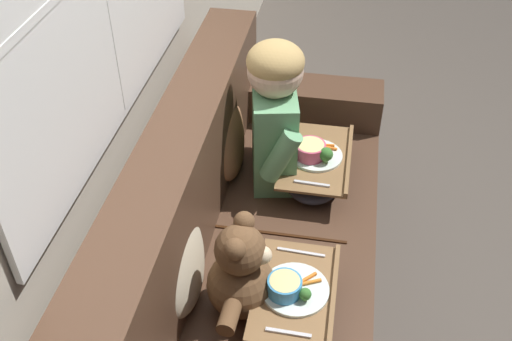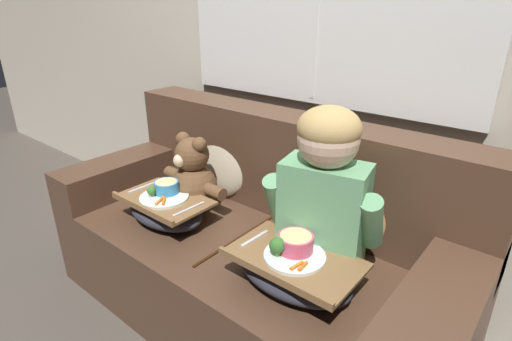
{
  "view_description": "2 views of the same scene",
  "coord_description": "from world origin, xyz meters",
  "px_view_note": "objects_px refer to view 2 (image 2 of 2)",
  "views": [
    {
      "loc": [
        -1.64,
        -0.24,
        2.13
      ],
      "look_at": [
        0.05,
        0.05,
        0.72
      ],
      "focal_mm": 42.0,
      "sensor_mm": 36.0,
      "label": 1
    },
    {
      "loc": [
        1.01,
        -1.15,
        1.4
      ],
      "look_at": [
        -0.01,
        0.08,
        0.72
      ],
      "focal_mm": 28.0,
      "sensor_mm": 36.0,
      "label": 2
    }
  ],
  "objects_px": {
    "lap_tray_child": "(294,269)",
    "child_figure": "(325,183)",
    "couch": "(255,248)",
    "teddy_bear": "(193,178)",
    "lap_tray_teddy": "(165,208)",
    "throw_pillow_behind_teddy": "(222,161)",
    "throw_pillow_behind_child": "(348,201)"
  },
  "relations": [
    {
      "from": "lap_tray_child",
      "to": "child_figure",
      "type": "bearing_deg",
      "value": 89.43
    },
    {
      "from": "couch",
      "to": "teddy_bear",
      "type": "xyz_separation_m",
      "value": [
        -0.36,
        -0.04,
        0.27
      ]
    },
    {
      "from": "couch",
      "to": "teddy_bear",
      "type": "distance_m",
      "value": 0.45
    },
    {
      "from": "lap_tray_teddy",
      "to": "throw_pillow_behind_teddy",
      "type": "bearing_deg",
      "value": 89.81
    },
    {
      "from": "throw_pillow_behind_teddy",
      "to": "lap_tray_teddy",
      "type": "height_order",
      "value": "throw_pillow_behind_teddy"
    },
    {
      "from": "couch",
      "to": "child_figure",
      "type": "bearing_deg",
      "value": -5.67
    },
    {
      "from": "throw_pillow_behind_child",
      "to": "lap_tray_child",
      "type": "relative_size",
      "value": 0.89
    },
    {
      "from": "lap_tray_child",
      "to": "lap_tray_teddy",
      "type": "bearing_deg",
      "value": 179.96
    },
    {
      "from": "teddy_bear",
      "to": "lap_tray_child",
      "type": "relative_size",
      "value": 0.89
    },
    {
      "from": "throw_pillow_behind_teddy",
      "to": "lap_tray_teddy",
      "type": "relative_size",
      "value": 0.89
    },
    {
      "from": "child_figure",
      "to": "throw_pillow_behind_child",
      "type": "bearing_deg",
      "value": 90.06
    },
    {
      "from": "couch",
      "to": "child_figure",
      "type": "height_order",
      "value": "child_figure"
    },
    {
      "from": "teddy_bear",
      "to": "lap_tray_child",
      "type": "height_order",
      "value": "teddy_bear"
    },
    {
      "from": "child_figure",
      "to": "lap_tray_child",
      "type": "relative_size",
      "value": 1.35
    },
    {
      "from": "throw_pillow_behind_child",
      "to": "teddy_bear",
      "type": "distance_m",
      "value": 0.76
    },
    {
      "from": "throw_pillow_behind_child",
      "to": "throw_pillow_behind_teddy",
      "type": "relative_size",
      "value": 1.08
    },
    {
      "from": "child_figure",
      "to": "lap_tray_child",
      "type": "distance_m",
      "value": 0.33
    },
    {
      "from": "throw_pillow_behind_teddy",
      "to": "child_figure",
      "type": "xyz_separation_m",
      "value": [
        0.73,
        -0.21,
        0.16
      ]
    },
    {
      "from": "couch",
      "to": "lap_tray_child",
      "type": "relative_size",
      "value": 4.03
    },
    {
      "from": "couch",
      "to": "lap_tray_teddy",
      "type": "bearing_deg",
      "value": -149.23
    },
    {
      "from": "couch",
      "to": "lap_tray_child",
      "type": "bearing_deg",
      "value": -31.03
    },
    {
      "from": "couch",
      "to": "lap_tray_teddy",
      "type": "distance_m",
      "value": 0.46
    },
    {
      "from": "child_figure",
      "to": "lap_tray_teddy",
      "type": "relative_size",
      "value": 1.46
    },
    {
      "from": "lap_tray_teddy",
      "to": "lap_tray_child",
      "type": "bearing_deg",
      "value": -0.04
    },
    {
      "from": "throw_pillow_behind_child",
      "to": "lap_tray_teddy",
      "type": "xyz_separation_m",
      "value": [
        -0.73,
        -0.39,
        -0.12
      ]
    },
    {
      "from": "throw_pillow_behind_teddy",
      "to": "lap_tray_teddy",
      "type": "xyz_separation_m",
      "value": [
        -0.0,
        -0.39,
        -0.12
      ]
    },
    {
      "from": "throw_pillow_behind_teddy",
      "to": "lap_tray_child",
      "type": "distance_m",
      "value": 0.83
    },
    {
      "from": "throw_pillow_behind_child",
      "to": "teddy_bear",
      "type": "bearing_deg",
      "value": -163.88
    },
    {
      "from": "couch",
      "to": "throw_pillow_behind_child",
      "type": "relative_size",
      "value": 4.53
    },
    {
      "from": "child_figure",
      "to": "throw_pillow_behind_teddy",
      "type": "bearing_deg",
      "value": 164.19
    },
    {
      "from": "throw_pillow_behind_teddy",
      "to": "child_figure",
      "type": "height_order",
      "value": "child_figure"
    },
    {
      "from": "child_figure",
      "to": "lap_tray_teddy",
      "type": "xyz_separation_m",
      "value": [
        -0.73,
        -0.18,
        -0.28
      ]
    }
  ]
}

